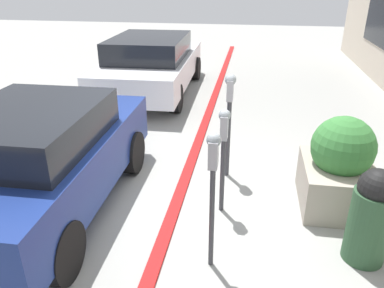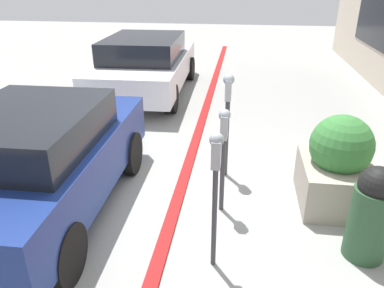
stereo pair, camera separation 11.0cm
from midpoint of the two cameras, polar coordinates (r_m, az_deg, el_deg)
name	(u,v)px [view 2 (the right image)]	position (r m, az deg, el deg)	size (l,w,h in m)	color
ground_plane	(181,208)	(5.19, -2.32, -9.74)	(40.00, 40.00, 0.00)	#999993
curb_strip	(175,206)	(5.19, -3.21, -9.48)	(24.50, 0.16, 0.04)	red
parking_meter_nearest	(216,173)	(3.68, 2.77, -4.44)	(0.17, 0.14, 1.57)	#38383D
parking_meter_second	(224,140)	(4.68, 4.18, 0.54)	(0.18, 0.15, 1.44)	#38383D
parking_meter_middle	(228,106)	(5.54, 4.89, 5.80)	(0.19, 0.16, 1.63)	#38383D
planter_box	(338,166)	(5.36, 20.74, -3.19)	(1.14, 0.92, 1.28)	#A39989
parked_car_middle	(39,159)	(5.13, -22.82, -2.13)	(3.84, 1.82, 1.48)	navy
parked_car_rear	(146,64)	(9.99, -7.33, 12.05)	(4.83, 2.13, 1.48)	silver
trash_bin	(371,213)	(4.52, 25.01, -9.55)	(0.45, 0.45, 1.12)	#2D5133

